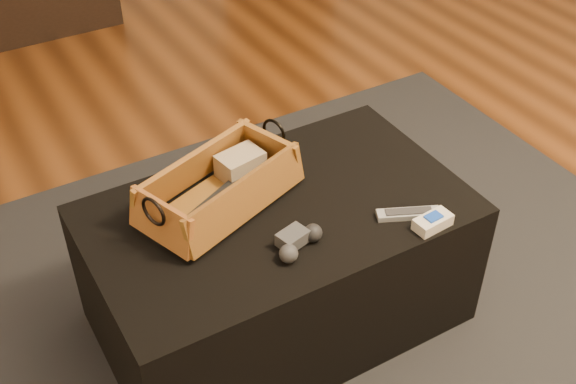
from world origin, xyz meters
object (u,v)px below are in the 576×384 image
ottoman (278,265)px  wicker_basket (219,188)px  game_controller (298,241)px  silver_remote (408,214)px  cream_gadget (433,222)px  tv_remote (219,202)px

ottoman → wicker_basket: bearing=142.9°
ottoman → game_controller: 0.28m
silver_remote → cream_gadget: 0.07m
ottoman → wicker_basket: size_ratio=2.05×
wicker_basket → cream_gadget: wicker_basket is taller
tv_remote → silver_remote: 0.49m
silver_remote → cream_gadget: size_ratio=1.59×
tv_remote → silver_remote: tv_remote is taller
tv_remote → wicker_basket: 0.04m
game_controller → cream_gadget: bearing=-17.3°
game_controller → cream_gadget: 0.35m
tv_remote → silver_remote: size_ratio=1.40×
ottoman → wicker_basket: 0.30m
tv_remote → ottoman: bearing=-52.7°
game_controller → ottoman: bearing=78.2°
ottoman → silver_remote: bearing=-35.7°
tv_remote → cream_gadget: 0.55m
silver_remote → cream_gadget: bearing=-67.2°
game_controller → cream_gadget: size_ratio=1.44×
game_controller → wicker_basket: bearing=109.5°
ottoman → cream_gadget: cream_gadget is taller
game_controller → tv_remote: bearing=114.5°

